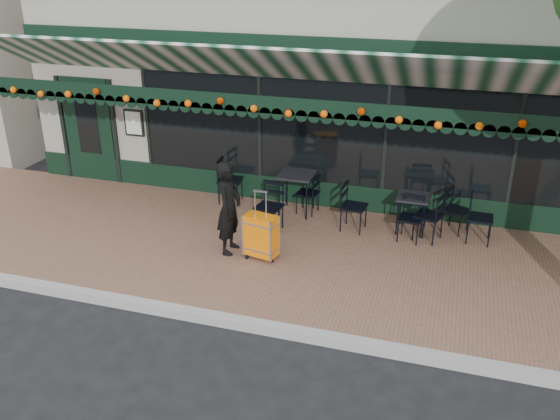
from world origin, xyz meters
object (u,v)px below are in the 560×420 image
(chair_a_left, at_px, (429,216))
(chair_b_front, at_px, (269,207))
(cafe_table_b, at_px, (297,178))
(cafe_table_a, at_px, (413,200))
(suitcase, at_px, (261,236))
(chair_solo, at_px, (230,180))
(chair_b_left, at_px, (308,194))
(chair_b_right, at_px, (354,207))
(chair_a_front, at_px, (411,219))
(woman, at_px, (229,208))
(chair_a_right, at_px, (456,211))
(chair_a_extra, at_px, (480,218))

(chair_a_left, bearing_deg, chair_b_front, -61.56)
(cafe_table_b, xyz_separation_m, chair_a_left, (2.46, -0.44, -0.26))
(cafe_table_a, bearing_deg, suitcase, -142.45)
(chair_b_front, relative_size, chair_solo, 0.99)
(chair_b_left, relative_size, chair_b_right, 0.89)
(cafe_table_a, height_order, cafe_table_b, cafe_table_b)
(suitcase, relative_size, chair_b_left, 1.51)
(chair_a_front, distance_m, chair_b_left, 2.06)
(woman, bearing_deg, chair_a_left, -67.18)
(woman, relative_size, suitcase, 1.33)
(chair_a_right, height_order, chair_a_extra, chair_a_extra)
(woman, bearing_deg, chair_b_front, -23.62)
(chair_a_left, relative_size, chair_b_front, 0.99)
(cafe_table_b, xyz_separation_m, chair_b_front, (-0.25, -0.90, -0.26))
(chair_b_right, bearing_deg, chair_b_left, 69.62)
(chair_b_right, bearing_deg, chair_a_left, -84.46)
(cafe_table_a, bearing_deg, chair_solo, 175.14)
(chair_b_left, distance_m, chair_b_front, 1.06)
(cafe_table_a, xyz_separation_m, cafe_table_b, (-2.16, 0.19, 0.10))
(chair_a_extra, distance_m, chair_b_front, 3.61)
(cafe_table_b, xyz_separation_m, chair_solo, (-1.38, 0.11, -0.25))
(cafe_table_b, relative_size, chair_b_front, 0.88)
(chair_b_right, bearing_deg, chair_solo, 84.23)
(chair_a_extra, bearing_deg, chair_b_front, 102.32)
(cafe_table_b, relative_size, chair_solo, 0.87)
(suitcase, xyz_separation_m, chair_b_front, (-0.19, 1.00, 0.05))
(chair_b_front, bearing_deg, woman, -103.79)
(cafe_table_b, height_order, chair_b_right, chair_b_right)
(suitcase, xyz_separation_m, chair_a_left, (2.52, 1.46, 0.05))
(chair_a_right, distance_m, chair_b_front, 3.29)
(cafe_table_a, distance_m, chair_solo, 3.56)
(chair_b_right, relative_size, chair_solo, 0.97)
(suitcase, bearing_deg, chair_solo, 135.14)
(chair_b_left, xyz_separation_m, chair_b_front, (-0.46, -0.95, 0.06))
(woman, relative_size, chair_b_left, 2.02)
(suitcase, distance_m, cafe_table_a, 2.81)
(suitcase, xyz_separation_m, chair_b_left, (0.27, 1.96, -0.01))
(chair_a_left, height_order, chair_a_front, chair_a_left)
(chair_a_right, height_order, chair_a_front, chair_a_right)
(chair_a_left, distance_m, chair_a_front, 0.32)
(chair_a_front, distance_m, chair_b_front, 2.45)
(chair_a_extra, relative_size, chair_solo, 0.96)
(chair_b_left, distance_m, chair_solo, 1.59)
(suitcase, height_order, cafe_table_a, suitcase)
(chair_a_left, bearing_deg, cafe_table_a, -110.67)
(chair_a_left, distance_m, chair_solo, 3.88)
(chair_a_front, relative_size, chair_b_left, 1.03)
(suitcase, relative_size, chair_b_right, 1.34)
(cafe_table_b, relative_size, chair_a_front, 0.98)
(suitcase, xyz_separation_m, chair_b_right, (1.23, 1.48, 0.04))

